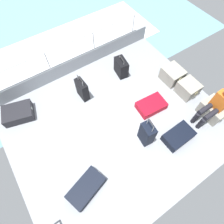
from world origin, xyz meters
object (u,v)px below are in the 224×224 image
at_px(suitcase_2, 121,67).
at_px(suitcase_5, 82,90).
at_px(suitcase_1, 147,134).
at_px(cargo_crate_2, 213,110).
at_px(cargo_crate_0, 172,75).
at_px(suitcase_0, 151,105).
at_px(suitcase_3, 18,113).
at_px(cargo_crate_1, 188,88).
at_px(passenger_seated, 216,105).
at_px(suitcase_4, 178,136).
at_px(suitcase_6, 86,188).

height_order(suitcase_2, suitcase_5, suitcase_5).
bearing_deg(suitcase_2, suitcase_1, -19.56).
bearing_deg(cargo_crate_2, suitcase_2, -154.77).
xyz_separation_m(cargo_crate_2, suitcase_2, (-2.42, -1.14, 0.06)).
xyz_separation_m(cargo_crate_0, suitcase_1, (1.04, -1.80, 0.14)).
bearing_deg(cargo_crate_0, suitcase_0, -69.02).
xyz_separation_m(cargo_crate_0, suitcase_2, (-0.99, -1.07, 0.06)).
bearing_deg(cargo_crate_0, suitcase_3, -107.25).
height_order(cargo_crate_0, cargo_crate_1, cargo_crate_0).
height_order(cargo_crate_0, cargo_crate_2, cargo_crate_0).
bearing_deg(passenger_seated, cargo_crate_1, 170.43).
height_order(cargo_crate_1, suitcase_1, suitcase_1).
distance_m(passenger_seated, suitcase_3, 4.81).
xyz_separation_m(suitcase_2, suitcase_4, (2.45, -0.05, -0.14)).
height_order(cargo_crate_1, suitcase_3, cargo_crate_1).
xyz_separation_m(cargo_crate_1, suitcase_5, (-1.48, -2.42, 0.10)).
relative_size(cargo_crate_0, suitcase_6, 0.66).
distance_m(cargo_crate_1, suitcase_2, 1.93).
bearing_deg(suitcase_1, cargo_crate_2, 78.19).
xyz_separation_m(cargo_crate_2, suitcase_3, (-2.70, -4.14, -0.07)).
height_order(cargo_crate_2, suitcase_0, cargo_crate_2).
height_order(cargo_crate_1, cargo_crate_2, cargo_crate_2).
xyz_separation_m(cargo_crate_0, suitcase_5, (-0.89, -2.40, 0.10)).
bearing_deg(suitcase_1, suitcase_2, 160.44).
xyz_separation_m(suitcase_2, suitcase_3, (-0.27, -3.00, -0.13)).
relative_size(cargo_crate_0, suitcase_1, 0.66).
distance_m(cargo_crate_2, passenger_seated, 0.42).
distance_m(cargo_crate_1, suitcase_3, 4.50).
bearing_deg(cargo_crate_1, suitcase_6, -79.64).
distance_m(suitcase_4, suitcase_5, 2.67).
bearing_deg(suitcase_1, suitcase_4, 58.44).
distance_m(suitcase_1, suitcase_4, 0.82).
distance_m(cargo_crate_0, suitcase_2, 1.46).
distance_m(cargo_crate_0, cargo_crate_2, 1.43).
bearing_deg(cargo_crate_2, suitcase_4, -88.89).
bearing_deg(suitcase_3, suitcase_5, 77.26).
bearing_deg(suitcase_1, cargo_crate_1, 103.86).
distance_m(passenger_seated, suitcase_1, 1.74).
distance_m(suitcase_0, suitcase_6, 2.56).
bearing_deg(suitcase_4, suitcase_5, -151.43).
bearing_deg(cargo_crate_1, suitcase_1, -76.14).
relative_size(cargo_crate_1, cargo_crate_2, 0.85).
bearing_deg(suitcase_4, cargo_crate_1, 126.86).
height_order(suitcase_0, suitcase_1, suitcase_1).
xyz_separation_m(suitcase_4, suitcase_6, (-0.21, -2.40, -0.00)).
xyz_separation_m(cargo_crate_1, suitcase_0, (-0.17, -1.13, -0.09)).
relative_size(cargo_crate_1, suitcase_3, 0.65).
relative_size(suitcase_0, suitcase_1, 0.85).
xyz_separation_m(suitcase_4, suitcase_5, (-2.34, -1.27, 0.18)).
height_order(suitcase_1, suitcase_3, suitcase_1).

